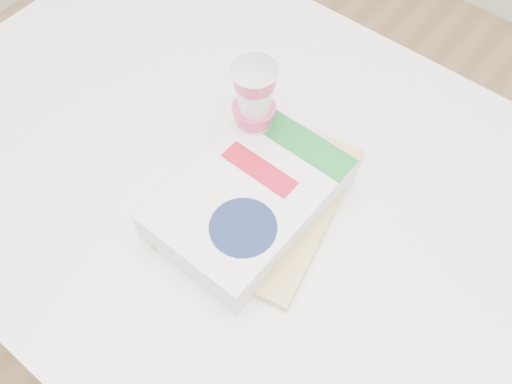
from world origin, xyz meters
TOP-DOWN VIEW (x-y plane):
  - room at (0.00, 0.00)m, footprint 4.00×4.00m
  - table at (0.00, 0.00)m, footprint 1.35×0.90m
  - cutting_board at (0.03, -0.02)m, footprint 0.30×0.37m
  - bananas at (0.00, -0.06)m, footprint 0.09×0.19m
  - yogurt_stack at (-0.05, 0.06)m, footprint 0.08×0.08m
  - cereal_box at (0.02, -0.05)m, footprint 0.21×0.31m

SIDE VIEW (x-z plane):
  - table at x=0.00m, z-range 0.00..1.02m
  - cutting_board at x=0.03m, z-range 1.02..1.03m
  - cereal_box at x=0.02m, z-range 1.02..1.08m
  - bananas at x=0.00m, z-range 1.03..1.08m
  - yogurt_stack at x=-0.05m, z-range 1.04..1.22m
  - room at x=0.00m, z-range -0.65..3.35m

